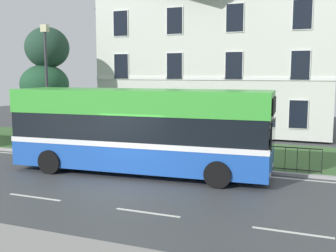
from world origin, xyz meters
The scene contains 6 objects.
ground_plane centered at (0.00, 1.29, -0.01)m, with size 60.00×56.00×0.18m.
georgian_townhouse centered at (-0.53, 17.27, 5.79)m, with size 15.38×10.49×11.27m.
iron_verge_railing centered at (-0.53, 4.40, 0.62)m, with size 14.22×0.04×0.97m.
evergreen_tree centered at (-9.45, 8.62, 2.70)m, with size 4.13×4.13×6.86m.
single_decker_bus centered at (-0.21, 2.40, 1.75)m, with size 10.41×3.21×3.34m.
street_lamp_post centered at (-6.59, 4.89, 3.72)m, with size 0.36×0.24×6.24m.
Camera 1 is at (6.69, -12.07, 3.99)m, focal length 43.56 mm.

